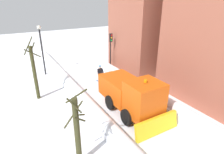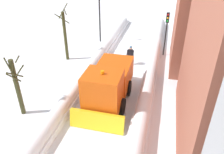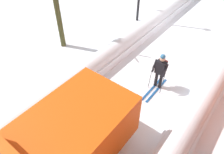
{
  "view_description": "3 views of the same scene",
  "coord_description": "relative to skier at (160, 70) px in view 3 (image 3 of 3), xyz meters",
  "views": [
    {
      "loc": [
        7.08,
        20.63,
        7.79
      ],
      "look_at": [
        -0.81,
        6.98,
        1.14
      ],
      "focal_mm": 30.11,
      "sensor_mm": 36.0,
      "label": 1
    },
    {
      "loc": [
        -3.23,
        22.95,
        9.06
      ],
      "look_at": [
        0.17,
        9.33,
        0.91
      ],
      "focal_mm": 35.42,
      "sensor_mm": 36.0,
      "label": 2
    },
    {
      "loc": [
        -3.11,
        12.02,
        6.85
      ],
      "look_at": [
        0.45,
        7.42,
        1.64
      ],
      "focal_mm": 34.08,
      "sensor_mm": 36.0,
      "label": 3
    }
  ],
  "objects": [
    {
      "name": "skier",
      "position": [
        0.0,
        0.0,
        0.0
      ],
      "size": [
        0.62,
        1.8,
        1.81
      ],
      "color": "black",
      "rests_on": "ground"
    },
    {
      "name": "snowbank_right",
      "position": [
        2.97,
        4.78,
        -0.65
      ],
      "size": [
        1.1,
        36.0,
        0.9
      ],
      "color": "white",
      "rests_on": "ground"
    },
    {
      "name": "bare_tree_near",
      "position": [
        5.95,
        0.3,
        1.36
      ],
      "size": [
        1.21,
        1.04,
        5.1
      ],
      "color": "#3B3B1E",
      "rests_on": "ground"
    }
  ]
}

